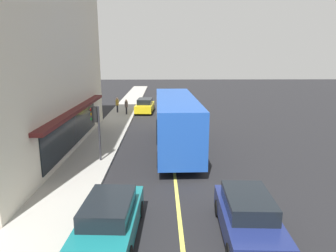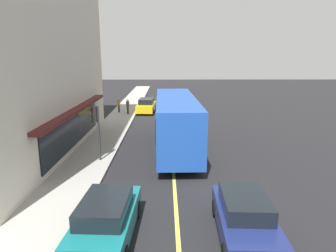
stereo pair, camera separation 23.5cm
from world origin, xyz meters
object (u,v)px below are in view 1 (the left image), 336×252
object	(u,v)px
traffic_light	(96,121)
pedestrian_waiting	(117,104)
pedestrian_near_storefront	(126,105)
car_yellow	(145,106)
car_teal	(110,219)
bus	(176,120)
car_navy	(248,217)

from	to	relation	value
traffic_light	pedestrian_waiting	distance (m)	15.71
pedestrian_near_storefront	pedestrian_waiting	world-z (taller)	pedestrian_waiting
car_yellow	pedestrian_near_storefront	bearing A→B (deg)	134.55
car_teal	pedestrian_near_storefront	xyz separation A→B (m)	(22.22, 1.97, 0.34)
traffic_light	pedestrian_waiting	bearing A→B (deg)	3.93
bus	pedestrian_near_storefront	size ratio (longest dim) A/B	7.16
car_yellow	car_navy	world-z (taller)	same
traffic_light	car_navy	world-z (taller)	traffic_light
car_teal	car_yellow	xyz separation A→B (m)	(24.03, 0.13, 0.00)
bus	car_teal	size ratio (longest dim) A/B	2.55
bus	pedestrian_waiting	bearing A→B (deg)	23.91
car_navy	pedestrian_waiting	world-z (taller)	pedestrian_waiting
bus	traffic_light	xyz separation A→B (m)	(-2.61, 4.70, 0.55)
car_navy	car_teal	bearing A→B (deg)	90.58
car_navy	pedestrian_waiting	bearing A→B (deg)	18.53
traffic_light	pedestrian_near_storefront	bearing A→B (deg)	-0.12
car_navy	pedestrian_near_storefront	bearing A→B (deg)	16.79
car_teal	pedestrian_waiting	bearing A→B (deg)	7.51
traffic_light	car_teal	distance (m)	8.15
traffic_light	car_yellow	size ratio (longest dim) A/B	0.73
bus	traffic_light	distance (m)	5.40
car_yellow	pedestrian_near_storefront	xyz separation A→B (m)	(-1.81, 1.84, 0.34)
bus	car_navy	distance (m)	10.52
pedestrian_near_storefront	bus	bearing A→B (deg)	-158.64
traffic_light	car_teal	size ratio (longest dim) A/B	0.73
bus	pedestrian_waiting	world-z (taller)	bus
pedestrian_near_storefront	pedestrian_waiting	size ratio (longest dim) A/B	0.97
car_yellow	traffic_light	bearing A→B (deg)	173.47
car_yellow	car_teal	bearing A→B (deg)	-179.69
bus	car_teal	bearing A→B (deg)	165.34
car_teal	car_navy	distance (m)	4.72
traffic_light	car_navy	size ratio (longest dim) A/B	0.73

